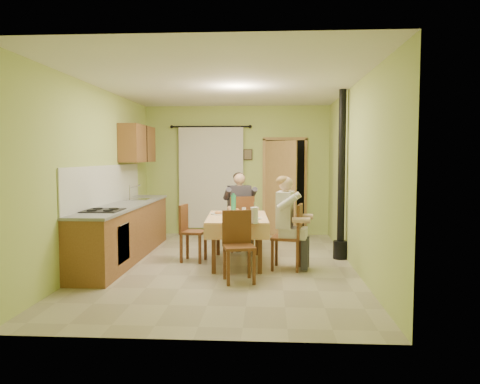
# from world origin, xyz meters

# --- Properties ---
(floor) EXTENTS (4.00, 6.00, 0.01)m
(floor) POSITION_xyz_m (0.00, 0.00, 0.00)
(floor) COLOR tan
(floor) RESTS_ON ground
(room_shell) EXTENTS (4.04, 6.04, 2.82)m
(room_shell) POSITION_xyz_m (0.00, 0.00, 1.82)
(room_shell) COLOR #B8CC69
(room_shell) RESTS_ON ground
(kitchen_run) EXTENTS (0.64, 3.64, 1.56)m
(kitchen_run) POSITION_xyz_m (-1.71, 0.40, 0.48)
(kitchen_run) COLOR brown
(kitchen_run) RESTS_ON ground
(upper_cabinets) EXTENTS (0.35, 1.40, 0.70)m
(upper_cabinets) POSITION_xyz_m (-1.82, 1.70, 1.95)
(upper_cabinets) COLOR brown
(upper_cabinets) RESTS_ON room_shell
(curtain) EXTENTS (1.70, 0.07, 2.22)m
(curtain) POSITION_xyz_m (-0.55, 2.90, 1.26)
(curtain) COLOR black
(curtain) RESTS_ON ground
(doorway) EXTENTS (0.96, 0.57, 2.15)m
(doorway) POSITION_xyz_m (1.00, 2.85, 1.05)
(doorway) COLOR black
(doorway) RESTS_ON ground
(dining_table) EXTENTS (1.04, 1.62, 0.76)m
(dining_table) POSITION_xyz_m (0.20, 0.15, 0.38)
(dining_table) COLOR #E6B17A
(dining_table) RESTS_ON ground
(tableware) EXTENTS (0.83, 1.61, 0.33)m
(tableware) POSITION_xyz_m (0.23, 0.06, 0.81)
(tableware) COLOR white
(tableware) RESTS_ON dining_table
(chair_far) EXTENTS (0.55, 0.55, 1.00)m
(chair_far) POSITION_xyz_m (0.18, 1.20, 0.29)
(chair_far) COLOR brown
(chair_far) RESTS_ON ground
(chair_near) EXTENTS (0.49, 0.49, 0.96)m
(chair_near) POSITION_xyz_m (0.30, -0.94, 0.29)
(chair_near) COLOR brown
(chair_near) RESTS_ON ground
(chair_right) EXTENTS (0.50, 0.50, 0.99)m
(chair_right) POSITION_xyz_m (0.99, -0.18, 0.29)
(chair_right) COLOR brown
(chair_right) RESTS_ON ground
(chair_left) EXTENTS (0.42, 0.42, 0.93)m
(chair_left) POSITION_xyz_m (-0.53, 0.27, 0.29)
(chair_left) COLOR brown
(chair_left) RESTS_ON ground
(man_far) EXTENTS (0.64, 0.57, 1.39)m
(man_far) POSITION_xyz_m (0.18, 1.22, 0.88)
(man_far) COLOR #38333D
(man_far) RESTS_ON chair_far
(man_right) EXTENTS (0.53, 0.62, 1.39)m
(man_right) POSITION_xyz_m (0.98, -0.18, 0.88)
(man_right) COLOR beige
(man_right) RESTS_ON chair_right
(stove_flue) EXTENTS (0.24, 0.24, 2.80)m
(stove_flue) POSITION_xyz_m (1.90, 0.60, 1.02)
(stove_flue) COLOR black
(stove_flue) RESTS_ON ground
(picture_back) EXTENTS (0.19, 0.03, 0.23)m
(picture_back) POSITION_xyz_m (0.25, 2.97, 1.75)
(picture_back) COLOR black
(picture_back) RESTS_ON room_shell
(picture_right) EXTENTS (0.03, 0.31, 0.21)m
(picture_right) POSITION_xyz_m (1.97, 1.20, 1.85)
(picture_right) COLOR brown
(picture_right) RESTS_ON room_shell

